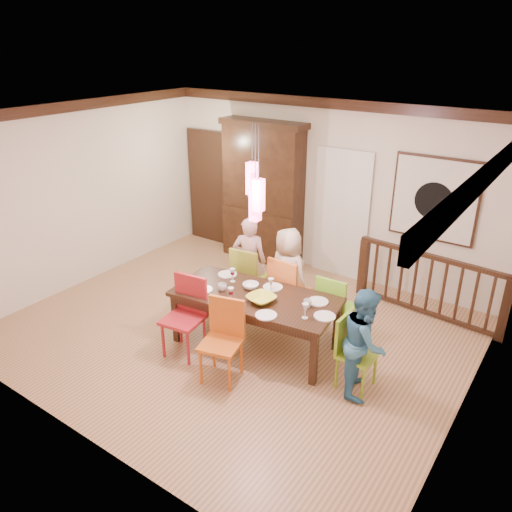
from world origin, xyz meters
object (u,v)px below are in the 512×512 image
Objects in this scene: balustrade at (429,284)px; chair_far_left at (250,272)px; person_end_right at (365,342)px; person_far_left at (249,262)px; dining_table at (255,301)px; person_far_mid at (288,274)px; china_hutch at (263,193)px; chair_end_right at (358,349)px.

chair_far_left is at bearing -145.78° from balustrade.
person_end_right is (-0.08, -2.12, 0.15)m from balustrade.
person_far_left is 1.07× the size of person_end_right.
balustrade is (2.26, 1.26, -0.07)m from chair_far_left.
person_end_right is at bearing -8.80° from dining_table.
person_end_right is (2.18, -0.86, 0.08)m from chair_far_left.
person_end_right is (1.58, -0.93, -0.03)m from person_far_mid.
china_hutch is 3.97m from person_end_right.
china_hutch is at bearing -36.43° from person_far_mid.
chair_far_left is at bearing 49.29° from person_end_right.
person_end_right is at bearing 132.87° from person_far_left.
person_end_right reaches higher than balustrade.
china_hutch is 2.20m from person_far_mid.
person_far_left is 2.44m from person_end_right.
china_hutch is 1.12× the size of balustrade.
person_far_mid reaches higher than chair_end_right.
person_far_left is (-0.07, 0.08, 0.13)m from chair_far_left.
chair_end_right reaches higher than dining_table.
chair_far_left is 0.71× the size of person_far_left.
balustrade is at bearing 45.34° from dining_table.
person_end_right is at bearing -87.09° from balustrade.
person_far_left reaches higher than person_far_mid.
chair_far_left is 2.27m from chair_end_right.
person_far_left is at bearing 122.23° from dining_table.
person_end_right is at bearing -38.99° from china_hutch.
china_hutch reaches higher than balustrade.
person_far_mid is at bearing 40.29° from person_end_right.
person_end_right is (3.05, -2.47, -0.60)m from china_hutch.
person_far_left is at bearing 48.12° from person_end_right.
person_far_left reaches higher than chair_end_right.
person_end_right reaches higher than chair_far_left.
chair_far_left is at bearing -61.65° from china_hutch.
chair_end_right is at bearing -39.48° from china_hutch.
balustrade is 2.13m from person_end_right.
person_far_left is 1.02× the size of person_far_mid.
chair_end_right is at bearing 158.63° from person_far_mid.
chair_end_right is at bearing 56.55° from person_end_right.
balustrade is (3.13, -0.35, -0.75)m from china_hutch.
person_far_left reaches higher than balustrade.
dining_table is 1.71× the size of person_end_right.
person_far_mid is (-0.06, 0.89, 0.01)m from dining_table.
balustrade is at bearing -157.59° from chair_far_left.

